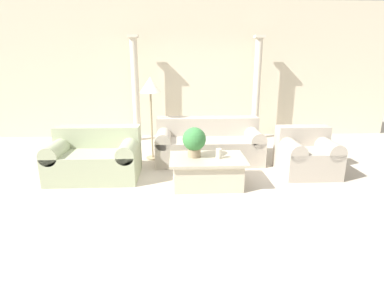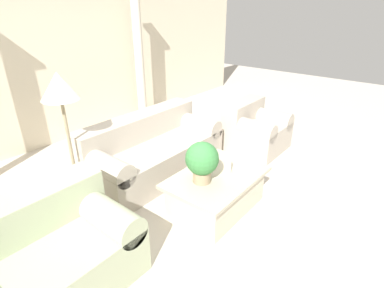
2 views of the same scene
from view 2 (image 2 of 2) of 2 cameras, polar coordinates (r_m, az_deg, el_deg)
name	(u,v)px [view 2 (image 2 of 2)]	position (r m, az deg, el deg)	size (l,w,h in m)	color
ground_plane	(180,198)	(3.74, -2.28, -10.27)	(16.00, 16.00, 0.00)	#BCB2A3
wall_back	(43,45)	(5.33, -26.47, 16.60)	(10.00, 0.06, 3.20)	beige
sofa_long	(152,150)	(4.17, -7.62, -1.19)	(1.96, 0.90, 0.79)	#ADA393
loveseat	(41,259)	(2.80, -26.84, -18.96)	(1.39, 0.90, 0.79)	#A7B18D
coffee_table	(216,192)	(3.47, 4.64, -9.02)	(1.14, 0.77, 0.43)	beige
potted_plant	(202,160)	(3.12, 1.93, -3.11)	(0.35, 0.35, 0.45)	#937F60
pillar_candle	(228,165)	(3.42, 6.83, -4.03)	(0.08, 0.08, 0.15)	silver
floor_lamp	(60,94)	(3.36, -23.80, 8.65)	(0.39, 0.39, 1.56)	gray
column_right	(139,59)	(5.88, -10.03, 15.61)	(0.23, 0.23, 2.40)	beige
armchair	(255,129)	(4.93, 11.89, 2.83)	(0.89, 0.83, 0.76)	#ADA393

